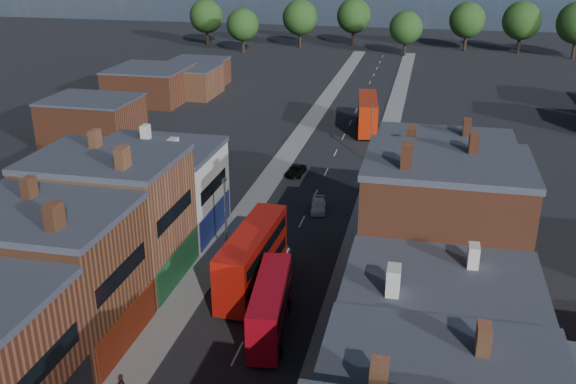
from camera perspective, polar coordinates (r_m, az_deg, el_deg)
The scene contains 9 objects.
pavement_west at distance 79.04m, azimuth -1.94°, elevation 0.75°, with size 3.00×200.00×0.12m, color gray.
pavement_east at distance 77.01m, azimuth 7.47°, elevation -0.01°, with size 3.00×200.00×0.12m, color gray.
lamp_post_2 at distance 59.18m, azimuth -5.59°, elevation -1.94°, with size 0.25×0.70×8.12m.
lamp_post_3 at distance 85.05m, azimuth 7.41°, elevation 5.41°, with size 0.25×0.70×8.12m.
bus_0 at distance 55.35m, azimuth -3.19°, elevation -5.76°, with size 3.50×12.33×5.28m.
bus_1 at distance 49.49m, azimuth -1.60°, elevation -10.07°, with size 3.36×10.05×4.26m.
bus_2 at distance 101.08m, azimuth 7.08°, elevation 6.97°, with size 4.27×12.55×5.31m.
car_2 at distance 81.88m, azimuth 0.72°, elevation 1.91°, with size 1.93×4.20×1.17m, color black.
car_3 at distance 71.26m, azimuth 2.72°, elevation -1.24°, with size 1.60×3.94×1.14m, color silver.
Camera 1 is at (12.15, -21.39, 28.40)m, focal length 40.00 mm.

